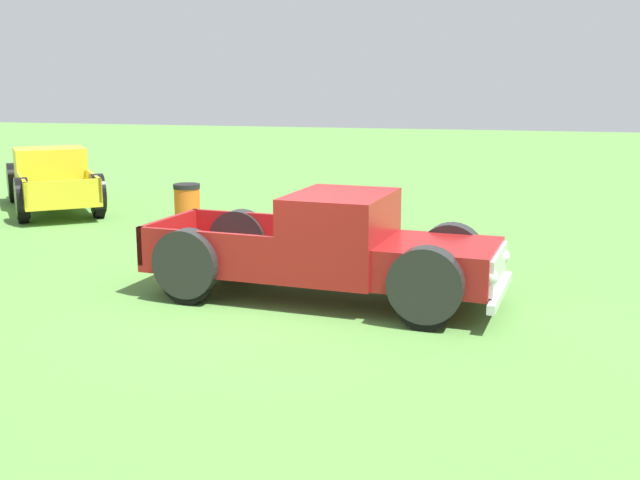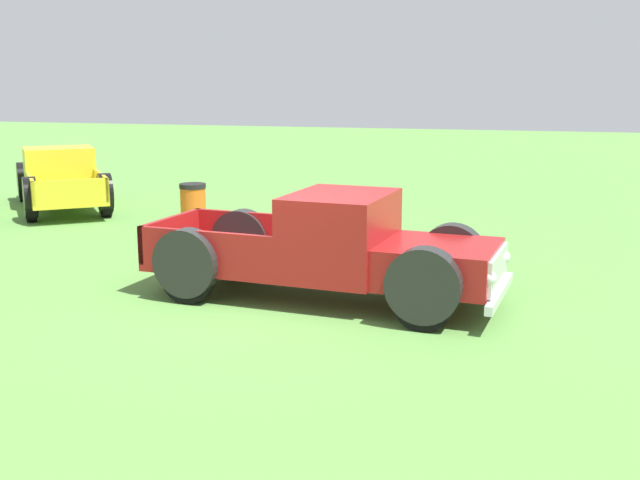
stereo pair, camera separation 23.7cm
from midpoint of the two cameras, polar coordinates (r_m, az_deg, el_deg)
name	(u,v)px [view 2 (the right image)]	position (r m, az deg, el deg)	size (l,w,h in m)	color
ground_plane	(284,304)	(11.44, -2.07, -4.73)	(80.00, 80.00, 0.00)	#5B9342
pickup_truck_foreground	(344,251)	(11.40, 2.38, -0.79)	(2.49, 5.42, 1.61)	maroon
pickup_truck_behind_right	(60,178)	(20.97, -18.17, 4.29)	(4.97, 4.47, 1.52)	yellow
trash_can	(193,205)	(17.55, -8.87, 2.57)	(0.59, 0.59, 0.95)	orange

